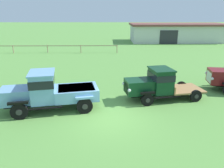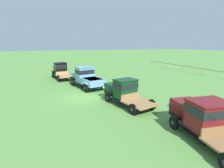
{
  "view_description": "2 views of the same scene",
  "coord_description": "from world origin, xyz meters",
  "px_view_note": "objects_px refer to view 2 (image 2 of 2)",
  "views": [
    {
      "loc": [
        -0.06,
        -10.56,
        5.42
      ],
      "look_at": [
        0.17,
        2.87,
        1.0
      ],
      "focal_mm": 35.0,
      "sensor_mm": 36.0,
      "label": 1
    },
    {
      "loc": [
        15.34,
        -3.46,
        4.79
      ],
      "look_at": [
        0.17,
        2.87,
        1.0
      ],
      "focal_mm": 28.0,
      "sensor_mm": 36.0,
      "label": 2
    }
  ],
  "objects_px": {
    "vintage_truck_foreground_near": "(60,70)",
    "vintage_truck_midrow_center": "(123,91)",
    "vintage_truck_far_side": "(204,116)",
    "vintage_truck_second_in_line": "(86,77)"
  },
  "relations": [
    {
      "from": "vintage_truck_foreground_near",
      "to": "vintage_truck_midrow_center",
      "type": "bearing_deg",
      "value": 14.78
    },
    {
      "from": "vintage_truck_far_side",
      "to": "vintage_truck_foreground_near",
      "type": "bearing_deg",
      "value": -165.54
    },
    {
      "from": "vintage_truck_foreground_near",
      "to": "vintage_truck_midrow_center",
      "type": "xyz_separation_m",
      "value": [
        13.09,
        3.45,
        -0.09
      ]
    },
    {
      "from": "vintage_truck_second_in_line",
      "to": "vintage_truck_far_side",
      "type": "xyz_separation_m",
      "value": [
        12.82,
        3.0,
        -0.04
      ]
    },
    {
      "from": "vintage_truck_midrow_center",
      "to": "vintage_truck_far_side",
      "type": "xyz_separation_m",
      "value": [
        6.32,
        1.55,
        0.03
      ]
    },
    {
      "from": "vintage_truck_foreground_near",
      "to": "vintage_truck_far_side",
      "type": "distance_m",
      "value": 20.05
    },
    {
      "from": "vintage_truck_foreground_near",
      "to": "vintage_truck_midrow_center",
      "type": "distance_m",
      "value": 13.54
    },
    {
      "from": "vintage_truck_far_side",
      "to": "vintage_truck_midrow_center",
      "type": "bearing_deg",
      "value": -166.2
    },
    {
      "from": "vintage_truck_foreground_near",
      "to": "vintage_truck_second_in_line",
      "type": "bearing_deg",
      "value": 16.94
    },
    {
      "from": "vintage_truck_second_in_line",
      "to": "vintage_truck_far_side",
      "type": "relative_size",
      "value": 0.98
    }
  ]
}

